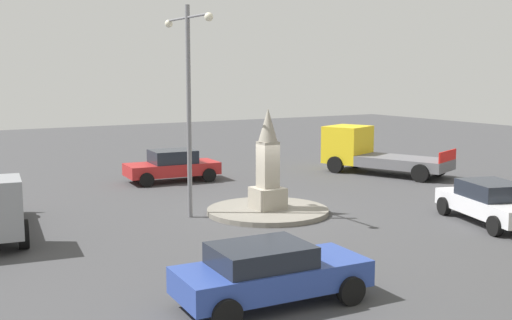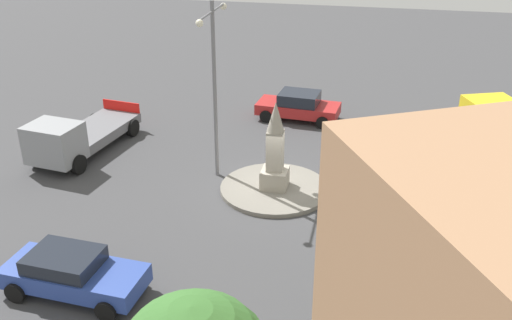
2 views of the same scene
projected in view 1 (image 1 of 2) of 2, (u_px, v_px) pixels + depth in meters
ground_plane at (268, 213)px, 22.59m from camera, size 80.00×80.00×0.00m
traffic_island at (268, 211)px, 22.58m from camera, size 4.37×4.37×0.18m
monument at (268, 168)px, 22.36m from camera, size 1.04×1.04×3.60m
streetlamp at (188, 90)px, 21.39m from camera, size 3.46×0.28×7.27m
car_white_passing at (491, 202)px, 21.00m from camera, size 4.60×2.90×1.41m
car_blue_far_side at (269, 272)px, 13.64m from camera, size 2.15×4.34×1.36m
car_red_parked_left at (172, 165)px, 29.14m from camera, size 2.31×4.36×1.47m
truck_yellow_waiting at (370, 152)px, 31.63m from camera, size 6.60×4.32×2.30m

